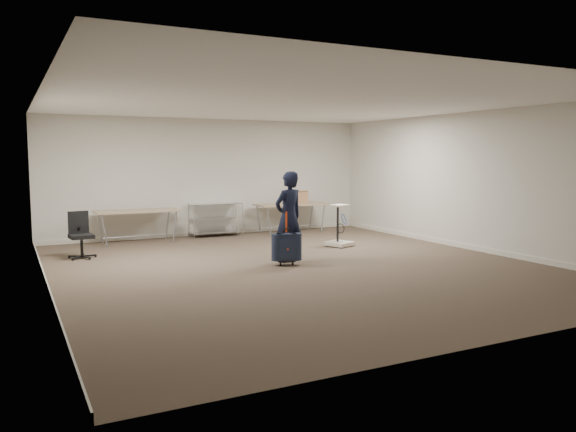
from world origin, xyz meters
TOP-DOWN VIEW (x-y plane):
  - ground at (0.00, 0.00)m, footprint 9.00×9.00m
  - room_shell at (0.00, 1.38)m, footprint 8.00×9.00m
  - folding_table_left at (-1.90, 3.95)m, footprint 1.80×0.75m
  - folding_table_right at (1.90, 3.95)m, footprint 1.80×0.75m
  - wire_shelf at (0.00, 4.20)m, footprint 1.22×0.47m
  - person at (0.08, 0.48)m, footprint 0.68×0.53m
  - suitcase at (-0.12, 0.17)m, footprint 0.38×0.28m
  - office_chair at (-3.24, 2.54)m, footprint 0.53×0.53m
  - equipment_cart at (1.84, 1.56)m, footprint 0.63×0.63m
  - cardboard_box at (2.17, 4.02)m, footprint 0.49×0.43m

SIDE VIEW (x-z plane):
  - ground at x=0.00m, z-range 0.00..0.00m
  - room_shell at x=0.00m, z-range -4.45..4.55m
  - equipment_cart at x=1.84m, z-range -0.21..0.68m
  - office_chair at x=-3.24m, z-range -0.17..0.70m
  - suitcase at x=-0.12m, z-range -0.15..0.79m
  - wire_shelf at x=0.00m, z-range 0.04..0.84m
  - folding_table_left at x=-1.90m, z-range 0.31..1.04m
  - folding_table_right at x=1.90m, z-range 0.31..1.04m
  - person at x=0.08m, z-range 0.00..1.64m
  - cardboard_box at x=2.17m, z-range 0.73..1.04m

